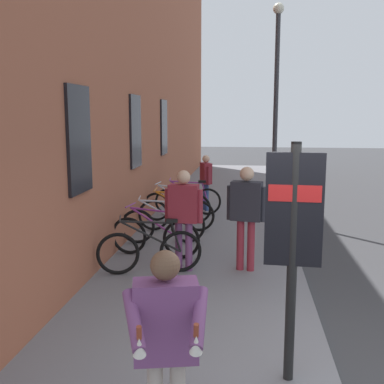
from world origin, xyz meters
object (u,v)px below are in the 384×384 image
at_px(bicycle_nearest_sign, 188,200).
at_px(pedestrian_crossing_street, 246,208).
at_px(bicycle_end_of_row, 177,206).
at_px(bicycle_under_window, 150,251).
at_px(pedestrian_near_bus, 184,210).
at_px(bicycle_far_end, 163,225).
at_px(transit_info_sign, 293,225).
at_px(pedestrian_by_facade, 206,177).
at_px(street_lamp, 276,93).
at_px(bicycle_leaning_wall, 177,214).
at_px(tourist_with_hotdogs, 166,334).
at_px(bicycle_by_door, 155,236).

distance_m(bicycle_nearest_sign, pedestrian_crossing_street, 4.68).
xyz_separation_m(bicycle_end_of_row, pedestrian_crossing_street, (-3.50, -1.73, 0.70)).
height_order(bicycle_under_window, pedestrian_near_bus, pedestrian_near_bus).
bearing_deg(pedestrian_crossing_street, bicycle_far_end, 48.47).
distance_m(bicycle_far_end, transit_info_sign, 5.45).
bearing_deg(pedestrian_near_bus, pedestrian_by_facade, 1.09).
distance_m(pedestrian_crossing_street, street_lamp, 5.14).
relative_size(pedestrian_near_bus, pedestrian_crossing_street, 0.97).
bearing_deg(bicycle_leaning_wall, pedestrian_by_facade, -10.45).
xyz_separation_m(bicycle_leaning_wall, pedestrian_crossing_street, (-2.58, -1.60, 0.70)).
distance_m(transit_info_sign, tourist_with_hotdogs, 1.72).
bearing_deg(bicycle_leaning_wall, transit_info_sign, -160.77).
height_order(bicycle_nearest_sign, tourist_with_hotdogs, tourist_with_hotdogs).
xyz_separation_m(transit_info_sign, street_lamp, (7.97, -0.23, 1.59)).
height_order(bicycle_by_door, pedestrian_near_bus, pedestrian_near_bus).
bearing_deg(tourist_with_hotdogs, street_lamp, -7.72).
xyz_separation_m(bicycle_far_end, street_lamp, (3.12, -2.40, 2.80)).
xyz_separation_m(bicycle_far_end, pedestrian_near_bus, (-1.65, -0.66, 0.67)).
height_order(bicycle_leaning_wall, tourist_with_hotdogs, tourist_with_hotdogs).
xyz_separation_m(bicycle_under_window, bicycle_end_of_row, (3.86, 0.14, 0.00)).
relative_size(bicycle_by_door, pedestrian_crossing_street, 0.98).
relative_size(bicycle_far_end, tourist_with_hotdogs, 1.05).
height_order(bicycle_under_window, bicycle_by_door, same).
bearing_deg(pedestrian_by_facade, bicycle_nearest_sign, 148.65).
relative_size(bicycle_nearest_sign, pedestrian_crossing_street, 0.99).
bearing_deg(bicycle_end_of_row, transit_info_sign, -162.16).
xyz_separation_m(pedestrian_near_bus, pedestrian_by_facade, (5.16, 0.10, -0.11)).
relative_size(bicycle_end_of_row, street_lamp, 0.33).
bearing_deg(pedestrian_crossing_street, pedestrian_near_bus, 97.29).
distance_m(bicycle_far_end, pedestrian_near_bus, 1.90).
bearing_deg(bicycle_far_end, tourist_with_hotdogs, -169.32).
xyz_separation_m(bicycle_under_window, bicycle_leaning_wall, (2.95, 0.01, 0.00)).
distance_m(bicycle_end_of_row, pedestrian_near_bus, 3.76).
bearing_deg(pedestrian_by_facade, bicycle_under_window, 175.29).
distance_m(bicycle_far_end, pedestrian_by_facade, 3.59).
height_order(bicycle_nearest_sign, pedestrian_by_facade, pedestrian_by_facade).
height_order(bicycle_far_end, tourist_with_hotdogs, tourist_with_hotdogs).
bearing_deg(transit_info_sign, bicycle_far_end, 24.20).
bearing_deg(bicycle_far_end, bicycle_under_window, -176.34).
height_order(bicycle_nearest_sign, street_lamp, street_lamp).
bearing_deg(street_lamp, pedestrian_crossing_street, 171.53).
bearing_deg(bicycle_far_end, bicycle_nearest_sign, -3.17).
xyz_separation_m(bicycle_by_door, bicycle_leaning_wall, (1.99, -0.10, 0.00)).
distance_m(bicycle_leaning_wall, pedestrian_by_facade, 2.54).
bearing_deg(bicycle_far_end, bicycle_end_of_row, 0.59).
distance_m(tourist_with_hotdogs, street_lamp, 9.56).
bearing_deg(tourist_with_hotdogs, bicycle_leaning_wall, 8.23).
bearing_deg(pedestrian_by_facade, street_lamp, -101.80).
distance_m(pedestrian_near_bus, street_lamp, 5.51).
height_order(bicycle_leaning_wall, pedestrian_crossing_street, pedestrian_crossing_street).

